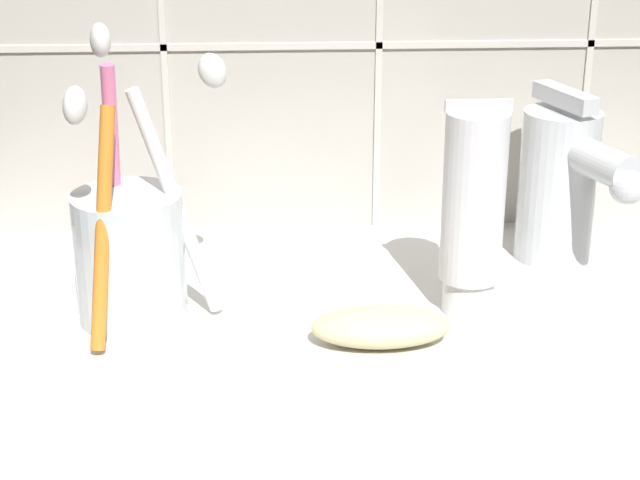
# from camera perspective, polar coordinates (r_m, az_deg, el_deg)

# --- Properties ---
(sink_counter) EXTENTS (0.64, 0.39, 0.02)m
(sink_counter) POSITION_cam_1_polar(r_m,az_deg,el_deg) (0.69, 3.11, -5.74)
(sink_counter) COLOR silver
(sink_counter) RESTS_ON ground
(toothbrush_cup) EXTENTS (0.10, 0.10, 0.19)m
(toothbrush_cup) POSITION_cam_1_polar(r_m,az_deg,el_deg) (0.69, -10.08, -0.42)
(toothbrush_cup) COLOR silver
(toothbrush_cup) RESTS_ON sink_counter
(toothpaste_tube) EXTENTS (0.04, 0.04, 0.14)m
(toothpaste_tube) POSITION_cam_1_polar(r_m,az_deg,el_deg) (0.69, 8.16, 1.59)
(toothpaste_tube) COLOR white
(toothpaste_tube) RESTS_ON sink_counter
(sink_faucet) EXTENTS (0.07, 0.11, 0.13)m
(sink_faucet) POSITION_cam_1_polar(r_m,az_deg,el_deg) (0.79, 12.85, 3.09)
(sink_faucet) COLOR silver
(sink_faucet) RESTS_ON sink_counter
(soap_bar) EXTENTS (0.09, 0.04, 0.02)m
(soap_bar) POSITION_cam_1_polar(r_m,az_deg,el_deg) (0.67, 3.40, -4.63)
(soap_bar) COLOR beige
(soap_bar) RESTS_ON sink_counter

